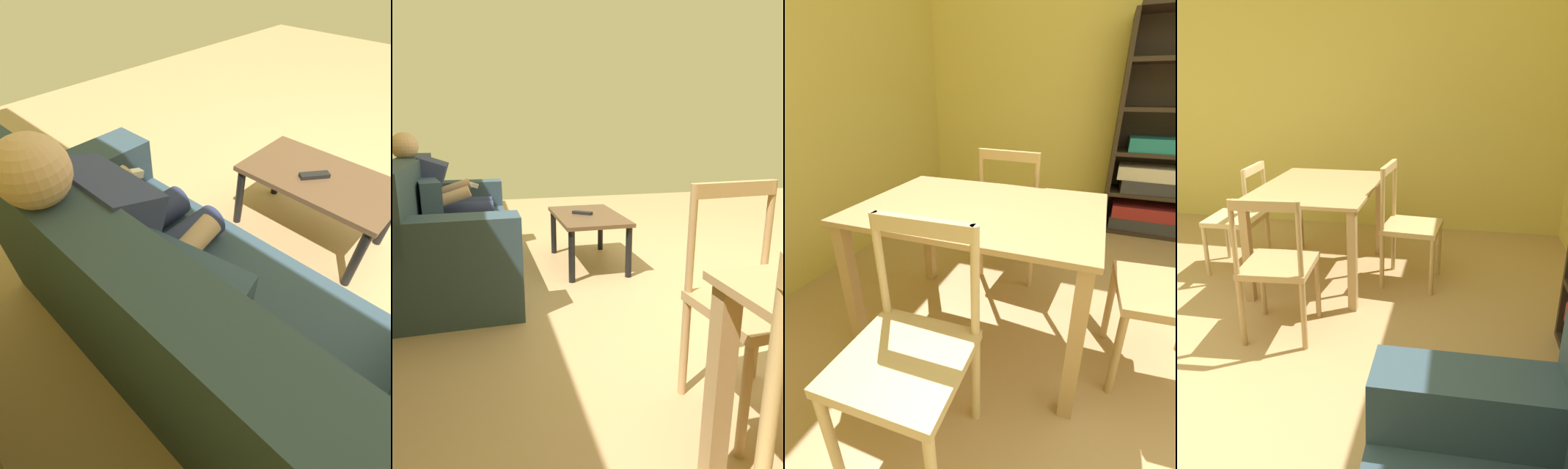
% 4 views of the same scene
% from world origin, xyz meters
% --- Properties ---
extents(wall_side, '(0.12, 5.48, 2.74)m').
position_xyz_m(wall_side, '(-3.40, 0.00, 1.37)').
color(wall_side, '#D2BE5D').
rests_on(wall_side, ground_plane).
extents(dining_table, '(1.17, 0.86, 0.76)m').
position_xyz_m(dining_table, '(-2.00, 0.58, 0.63)').
color(dining_table, tan).
rests_on(dining_table, ground_plane).
extents(dining_chair_near_wall, '(0.46, 0.46, 0.94)m').
position_xyz_m(dining_chair_near_wall, '(-2.01, 1.28, 0.46)').
color(dining_chair_near_wall, tan).
rests_on(dining_chair_near_wall, ground_plane).
extents(dining_chair_facing_couch, '(0.45, 0.45, 0.93)m').
position_xyz_m(dining_chair_facing_couch, '(-1.09, 0.58, 0.46)').
color(dining_chair_facing_couch, tan).
rests_on(dining_chair_facing_couch, ground_plane).
extents(dining_chair_by_doorway, '(0.43, 0.43, 0.89)m').
position_xyz_m(dining_chair_by_doorway, '(-2.01, -0.12, 0.44)').
color(dining_chair_by_doorway, '#D1B27F').
rests_on(dining_chair_by_doorway, ground_plane).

